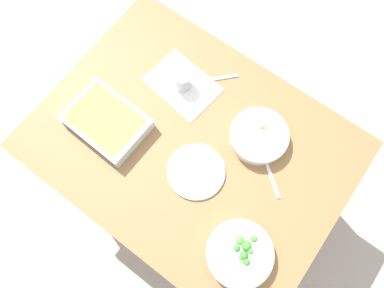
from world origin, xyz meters
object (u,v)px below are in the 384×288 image
side_plate (196,171)px  spoon_spare (211,80)px  spoon_by_stew (269,169)px  drink_cup (182,80)px  spoon_by_broccoli (232,243)px  broccoli_bowl (240,253)px  baking_dish (107,121)px  stew_bowl (259,136)px

side_plate → spoon_spare: side_plate is taller
side_plate → spoon_by_stew: side_plate is taller
drink_cup → spoon_by_stew: 0.49m
spoon_by_broccoli → broccoli_bowl: bearing=157.3°
broccoli_bowl → side_plate: broccoli_bowl is taller
broccoli_bowl → baking_dish: bearing=-8.2°
drink_cup → broccoli_bowl: bearing=143.5°
spoon_by_broccoli → side_plate: bearing=-27.4°
stew_bowl → baking_dish: size_ratio=0.74×
spoon_spare → spoon_by_broccoli: bearing=132.0°
stew_bowl → side_plate: size_ratio=1.03×
broccoli_bowl → baking_dish: 0.70m
side_plate → drink_cup: bearing=-45.2°
spoon_by_stew → spoon_spare: bearing=-24.6°
drink_cup → spoon_spare: (-0.08, -0.09, -0.03)m
stew_bowl → spoon_by_stew: 0.13m
baking_dish → spoon_by_stew: 0.65m
side_plate → spoon_spare: bearing=-63.1°
spoon_spare → spoon_by_stew: bearing=155.4°
drink_cup → side_plate: size_ratio=0.39×
stew_bowl → spoon_by_broccoli: 0.41m
spoon_by_broccoli → stew_bowl: bearing=-69.7°
stew_bowl → spoon_by_stew: stew_bowl is taller
spoon_by_stew → side_plate: bearing=38.0°
side_plate → spoon_by_stew: size_ratio=1.47×
baking_dish → spoon_by_broccoli: bearing=172.7°
spoon_by_stew → spoon_spare: (0.39, -0.18, 0.00)m
drink_cup → spoon_spare: bearing=-133.1°
stew_bowl → baking_dish: bearing=30.5°
baking_dish → spoon_by_broccoli: size_ratio=1.84×
broccoli_bowl → drink_cup: bearing=-36.5°
stew_bowl → drink_cup: drink_cup is taller
stew_bowl → spoon_by_stew: size_ratio=1.51×
side_plate → spoon_by_broccoli: (-0.26, 0.13, -0.00)m
stew_bowl → broccoli_bowl: size_ratio=0.96×
baking_dish → spoon_spare: size_ratio=2.19×
stew_bowl → drink_cup: bearing=-2.0°
spoon_by_broccoli → spoon_spare: (0.43, -0.48, 0.00)m
broccoli_bowl → spoon_by_stew: 0.33m
broccoli_bowl → side_plate: bearing=-26.8°
spoon_spare → broccoli_bowl: bearing=133.5°
broccoli_bowl → spoon_by_stew: broccoli_bowl is taller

